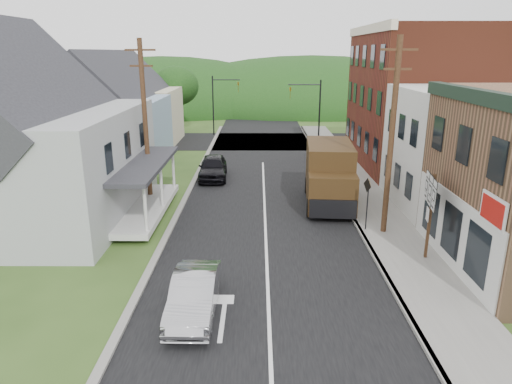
{
  "coord_description": "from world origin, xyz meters",
  "views": [
    {
      "loc": [
        -0.35,
        -16.71,
        8.31
      ],
      "look_at": [
        -0.46,
        3.11,
        2.2
      ],
      "focal_mm": 32.0,
      "sensor_mm": 36.0,
      "label": 1
    }
  ],
  "objects_px": {
    "silver_sedan": "(194,295)",
    "dark_sedan": "(213,167)",
    "delivery_van": "(329,175)",
    "warning_sign": "(367,197)",
    "route_sign_cluster": "(430,204)"
  },
  "relations": [
    {
      "from": "silver_sedan",
      "to": "warning_sign",
      "type": "relative_size",
      "value": 1.6
    },
    {
      "from": "delivery_van",
      "to": "warning_sign",
      "type": "distance_m",
      "value": 4.32
    },
    {
      "from": "delivery_van",
      "to": "route_sign_cluster",
      "type": "relative_size",
      "value": 1.76
    },
    {
      "from": "silver_sedan",
      "to": "dark_sedan",
      "type": "xyz_separation_m",
      "value": [
        -1.0,
        16.84,
        0.11
      ]
    },
    {
      "from": "dark_sedan",
      "to": "route_sign_cluster",
      "type": "distance_m",
      "value": 16.3
    },
    {
      "from": "silver_sedan",
      "to": "dark_sedan",
      "type": "height_order",
      "value": "dark_sedan"
    },
    {
      "from": "silver_sedan",
      "to": "route_sign_cluster",
      "type": "xyz_separation_m",
      "value": [
        8.99,
        4.07,
        1.78
      ]
    },
    {
      "from": "route_sign_cluster",
      "to": "warning_sign",
      "type": "xyz_separation_m",
      "value": [
        -1.76,
        3.08,
        -0.67
      ]
    },
    {
      "from": "silver_sedan",
      "to": "delivery_van",
      "type": "distance_m",
      "value": 12.88
    },
    {
      "from": "route_sign_cluster",
      "to": "warning_sign",
      "type": "distance_m",
      "value": 3.61
    },
    {
      "from": "delivery_van",
      "to": "warning_sign",
      "type": "height_order",
      "value": "delivery_van"
    },
    {
      "from": "dark_sedan",
      "to": "warning_sign",
      "type": "height_order",
      "value": "warning_sign"
    },
    {
      "from": "silver_sedan",
      "to": "delivery_van",
      "type": "relative_size",
      "value": 0.65
    },
    {
      "from": "dark_sedan",
      "to": "delivery_van",
      "type": "distance_m",
      "value": 9.02
    },
    {
      "from": "silver_sedan",
      "to": "dark_sedan",
      "type": "relative_size",
      "value": 0.89
    }
  ]
}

